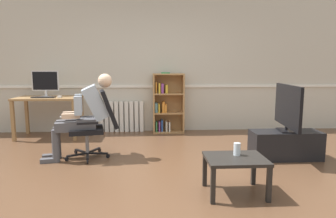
{
  "coord_description": "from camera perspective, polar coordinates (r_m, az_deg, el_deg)",
  "views": [
    {
      "loc": [
        -0.1,
        -3.4,
        1.31
      ],
      "look_at": [
        0.15,
        0.85,
        0.7
      ],
      "focal_mm": 31.48,
      "sensor_mm": 36.0,
      "label": 1
    }
  ],
  "objects": [
    {
      "name": "radiator",
      "position": [
        6.05,
        -8.96,
        -1.46
      ],
      "size": [
        0.88,
        0.08,
        0.62
      ],
      "color": "white",
      "rests_on": "ground_plane"
    },
    {
      "name": "ground_plane",
      "position": [
        3.64,
        -1.62,
        -12.93
      ],
      "size": [
        18.0,
        18.0,
        0.0
      ],
      "primitive_type": "plane",
      "color": "brown"
    },
    {
      "name": "person_seated",
      "position": [
        4.36,
        -15.92,
        -0.86
      ],
      "size": [
        1.02,
        0.5,
        1.21
      ],
      "rotation": [
        0.0,
        0.0,
        -1.37
      ],
      "color": "#4C4C51",
      "rests_on": "ground_plane"
    },
    {
      "name": "keyboard",
      "position": [
        5.77,
        -23.0,
        2.1
      ],
      "size": [
        0.4,
        0.12,
        0.02
      ],
      "primitive_type": "cube",
      "color": "black",
      "rests_on": "computer_desk"
    },
    {
      "name": "computer_desk",
      "position": [
        5.9,
        -22.12,
        1.08
      ],
      "size": [
        1.14,
        0.67,
        0.76
      ],
      "color": "#9E7547",
      "rests_on": "ground_plane"
    },
    {
      "name": "tv_screen",
      "position": [
        4.47,
        22.14,
        0.36
      ],
      "size": [
        0.24,
        1.03,
        0.66
      ],
      "rotation": [
        0.0,
        0.0,
        1.44
      ],
      "color": "black",
      "rests_on": "tv_stand"
    },
    {
      "name": "tv_stand",
      "position": [
        4.57,
        21.75,
        -6.47
      ],
      "size": [
        0.98,
        0.38,
        0.4
      ],
      "color": "black",
      "rests_on": "ground_plane"
    },
    {
      "name": "back_wall",
      "position": [
        6.05,
        -2.44,
        8.51
      ],
      "size": [
        12.0,
        0.13,
        2.7
      ],
      "color": "beige",
      "rests_on": "ground_plane"
    },
    {
      "name": "drinking_glass",
      "position": [
        3.19,
        13.21,
        -7.57
      ],
      "size": [
        0.07,
        0.07,
        0.13
      ],
      "primitive_type": "cylinder",
      "color": "silver",
      "rests_on": "coffee_table"
    },
    {
      "name": "imac_monitor",
      "position": [
        5.96,
        -22.66,
        4.87
      ],
      "size": [
        0.49,
        0.14,
        0.48
      ],
      "color": "silver",
      "rests_on": "computer_desk"
    },
    {
      "name": "office_chair",
      "position": [
        4.38,
        -13.62,
        -2.37
      ],
      "size": [
        0.77,
        0.63,
        0.98
      ],
      "rotation": [
        0.0,
        0.0,
        -1.37
      ],
      "color": "black",
      "rests_on": "ground_plane"
    },
    {
      "name": "coffee_table",
      "position": [
        3.15,
        12.89,
        -10.12
      ],
      "size": [
        0.61,
        0.49,
        0.39
      ],
      "color": "black",
      "rests_on": "ground_plane"
    },
    {
      "name": "bookshelf",
      "position": [
        5.89,
        -0.26,
        0.98
      ],
      "size": [
        0.62,
        0.29,
        1.2
      ],
      "color": "#AD7F4C",
      "rests_on": "ground_plane"
    },
    {
      "name": "computer_mouse",
      "position": [
        5.7,
        -20.25,
        2.24
      ],
      "size": [
        0.06,
        0.1,
        0.03
      ],
      "primitive_type": "cube",
      "color": "white",
      "rests_on": "computer_desk"
    }
  ]
}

